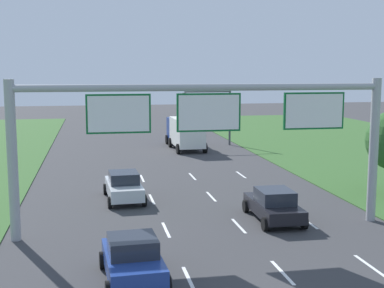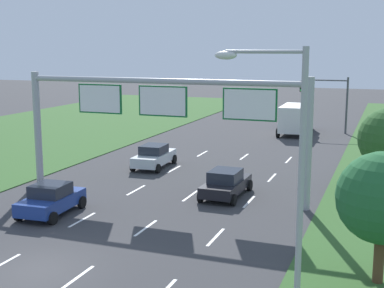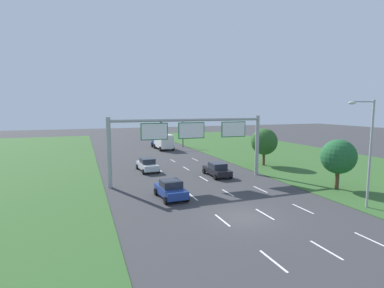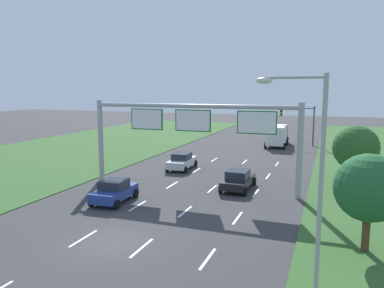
{
  "view_description": "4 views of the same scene",
  "coord_description": "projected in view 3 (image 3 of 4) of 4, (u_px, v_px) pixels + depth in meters",
  "views": [
    {
      "loc": [
        -4.96,
        -11.86,
        7.41
      ],
      "look_at": [
        -0.2,
        13.71,
        3.76
      ],
      "focal_mm": 50.0,
      "sensor_mm": 36.0,
      "label": 1
    },
    {
      "loc": [
        12.33,
        -15.97,
        8.46
      ],
      "look_at": [
        1.07,
        14.1,
        2.65
      ],
      "focal_mm": 50.0,
      "sensor_mm": 36.0,
      "label": 2
    },
    {
      "loc": [
        -10.76,
        -18.32,
        7.91
      ],
      "look_at": [
        0.69,
        12.86,
        3.85
      ],
      "focal_mm": 28.0,
      "sensor_mm": 36.0,
      "label": 3
    },
    {
      "loc": [
        10.34,
        -15.87,
        7.93
      ],
      "look_at": [
        0.25,
        11.36,
        3.65
      ],
      "focal_mm": 35.0,
      "sensor_mm": 36.0,
      "label": 4
    }
  ],
  "objects": [
    {
      "name": "car_mid_lane",
      "position": [
        147.0,
        165.0,
        37.34
      ],
      "size": [
        2.26,
        4.51,
        1.63
      ],
      "rotation": [
        0.0,
        0.0,
        0.05
      ],
      "color": "silver",
      "rests_on": "ground_plane"
    },
    {
      "name": "traffic_light_mast",
      "position": [
        174.0,
        128.0,
        59.4
      ],
      "size": [
        4.76,
        0.49,
        5.6
      ],
      "color": "#47494F",
      "rests_on": "ground_plane"
    },
    {
      "name": "lane_dashes_inner_left",
      "position": [
        206.0,
        207.0,
        23.91
      ],
      "size": [
        0.14,
        44.4,
        0.01
      ],
      "color": "white",
      "rests_on": "ground_plane"
    },
    {
      "name": "grass_verge_right",
      "position": [
        349.0,
        170.0,
        38.21
      ],
      "size": [
        24.0,
        120.0,
        0.06
      ],
      "primitive_type": "cube",
      "color": "#335B28",
      "rests_on": "ground_plane"
    },
    {
      "name": "roadside_tree_mid",
      "position": [
        264.0,
        142.0,
        40.61
      ],
      "size": [
        3.58,
        3.58,
        5.1
      ],
      "color": "#513823",
      "rests_on": "ground_plane"
    },
    {
      "name": "street_lamp",
      "position": [
        367.0,
        145.0,
        22.97
      ],
      "size": [
        2.61,
        0.32,
        8.5
      ],
      "color": "#9EA0A5",
      "rests_on": "ground_plane"
    },
    {
      "name": "box_truck",
      "position": [
        162.0,
        141.0,
        57.32
      ],
      "size": [
        2.83,
        7.67,
        2.91
      ],
      "rotation": [
        0.0,
        0.0,
        0.03
      ],
      "color": "navy",
      "rests_on": "ground_plane"
    },
    {
      "name": "car_near_red",
      "position": [
        171.0,
        189.0,
        26.16
      ],
      "size": [
        2.32,
        4.06,
        1.61
      ],
      "rotation": [
        0.0,
        0.0,
        0.05
      ],
      "color": "navy",
      "rests_on": "ground_plane"
    },
    {
      "name": "lane_dashes_inner_right",
      "position": [
        244.0,
        202.0,
        25.11
      ],
      "size": [
        0.14,
        44.4,
        0.01
      ],
      "color": "white",
      "rests_on": "ground_plane"
    },
    {
      "name": "roadside_tree_near",
      "position": [
        338.0,
        157.0,
        28.75
      ],
      "size": [
        3.31,
        3.31,
        4.88
      ],
      "color": "#513823",
      "rests_on": "ground_plane"
    },
    {
      "name": "car_lead_silver",
      "position": [
        217.0,
        169.0,
        34.64
      ],
      "size": [
        2.18,
        4.45,
        1.58
      ],
      "rotation": [
        0.0,
        0.0,
        -0.01
      ],
      "color": "black",
      "rests_on": "ground_plane"
    },
    {
      "name": "sign_gantry",
      "position": [
        191.0,
        135.0,
        32.08
      ],
      "size": [
        17.24,
        0.44,
        7.0
      ],
      "color": "#9EA0A5",
      "rests_on": "ground_plane"
    },
    {
      "name": "lane_dashes_slip",
      "position": [
        279.0,
        198.0,
        26.3
      ],
      "size": [
        0.14,
        44.4,
        0.01
      ],
      "color": "white",
      "rests_on": "ground_plane"
    },
    {
      "name": "ground_plane",
      "position": [
        244.0,
        217.0,
        21.71
      ],
      "size": [
        200.0,
        200.0,
        0.0
      ],
      "primitive_type": "plane",
      "color": "#38383A"
    }
  ]
}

